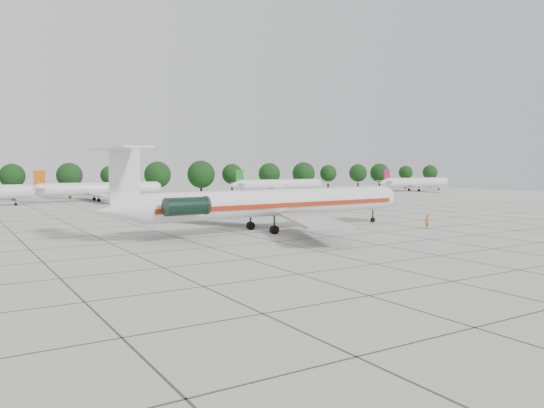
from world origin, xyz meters
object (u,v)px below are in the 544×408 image
Objects in this scene: bg_airliner_e at (416,182)px; main_airliner at (266,203)px; bg_airliner_c at (100,189)px; ground_crew at (427,222)px; bg_airliner_d at (279,185)px.

main_airliner is at bearing -145.78° from bg_airliner_e.
main_airliner reaches higher than bg_airliner_c.
bg_airliner_e is at bearing 31.12° from main_airliner.
ground_crew is 0.07× the size of bg_airliner_c.
bg_airliner_c is at bearing 89.61° from main_airliner.
ground_crew is at bearing -73.98° from bg_airliner_c.
main_airliner is at bearing -87.29° from bg_airliner_c.
main_airliner is 88.67m from bg_airliner_d.
ground_crew is at bearing -136.24° from bg_airliner_e.
bg_airliner_d is (52.53, 2.47, 0.00)m from bg_airliner_c.
bg_airliner_d is 51.20m from bg_airliner_e.
main_airliner reaches higher than ground_crew.
bg_airliner_d is at bearing -120.12° from ground_crew.
bg_airliner_c is at bearing 178.18° from bg_airliner_e.
main_airliner is 1.58× the size of bg_airliner_d.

